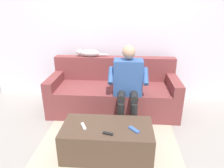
% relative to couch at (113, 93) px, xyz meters
% --- Properties ---
extents(ground_plane, '(8.00, 8.00, 0.00)m').
position_rel_couch_xyz_m(ground_plane, '(0.00, 0.74, -0.31)').
color(ground_plane, gray).
extents(back_wall, '(4.72, 0.06, 2.57)m').
position_rel_couch_xyz_m(back_wall, '(0.00, -0.55, 0.98)').
color(back_wall, silver).
rests_on(back_wall, ground).
extents(couch, '(2.11, 0.85, 0.87)m').
position_rel_couch_xyz_m(couch, '(0.00, 0.00, 0.00)').
color(couch, brown).
rests_on(couch, ground).
extents(coffee_table, '(1.07, 0.54, 0.39)m').
position_rel_couch_xyz_m(coffee_table, '(0.00, 1.16, -0.11)').
color(coffee_table, '#4C3828').
rests_on(coffee_table, ground).
extents(person_solo_seated, '(0.57, 0.52, 1.19)m').
position_rel_couch_xyz_m(person_solo_seated, '(-0.24, 0.40, 0.37)').
color(person_solo_seated, '#335693').
rests_on(person_solo_seated, ground).
extents(cat_on_backrest, '(0.55, 0.15, 0.14)m').
position_rel_couch_xyz_m(cat_on_backrest, '(0.46, -0.28, 0.62)').
color(cat_on_backrest, silver).
rests_on(cat_on_backrest, couch).
extents(remote_black, '(0.12, 0.06, 0.02)m').
position_rel_couch_xyz_m(remote_black, '(-0.02, 1.31, 0.09)').
color(remote_black, black).
rests_on(remote_black, coffee_table).
extents(remote_white, '(0.09, 0.14, 0.02)m').
position_rel_couch_xyz_m(remote_white, '(0.27, 1.19, 0.09)').
color(remote_white, white).
rests_on(remote_white, coffee_table).
extents(remote_blue, '(0.13, 0.14, 0.02)m').
position_rel_couch_xyz_m(remote_blue, '(-0.31, 1.22, 0.09)').
color(remote_blue, '#3860B7').
rests_on(remote_blue, coffee_table).
extents(floor_rug, '(1.81, 1.82, 0.01)m').
position_rel_couch_xyz_m(floor_rug, '(0.00, 1.03, -0.30)').
color(floor_rug, '#B7AD93').
rests_on(floor_rug, ground).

